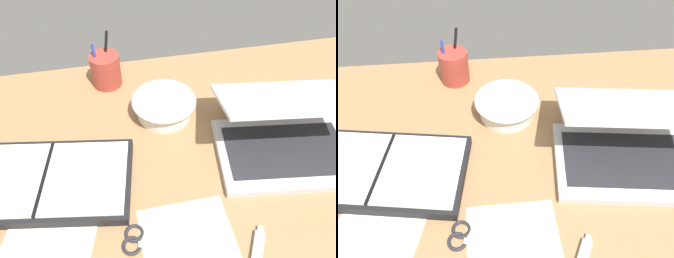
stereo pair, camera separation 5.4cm
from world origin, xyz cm
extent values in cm
cube|color=#936D47|center=(0.00, 0.00, 1.00)|extent=(140.00, 100.00, 2.00)
cube|color=#B7B7BC|center=(24.35, 4.30, 2.90)|extent=(34.84, 26.14, 1.80)
cube|color=#232328|center=(24.35, 4.30, 3.92)|extent=(30.19, 19.51, 0.24)
cube|color=#B7B7BC|center=(25.28, 11.24, 14.06)|extent=(34.68, 24.92, 8.78)
cube|color=silver|center=(25.23, 10.80, 13.89)|extent=(31.83, 22.37, 7.53)
cylinder|color=silver|center=(-1.36, 23.79, 4.45)|extent=(14.29, 14.29, 4.91)
torus|color=silver|center=(-1.36, 23.79, 6.91)|extent=(16.82, 16.82, 1.35)
cylinder|color=#9E382D|center=(-15.13, 40.04, 6.80)|extent=(8.42, 8.42, 9.60)
cylinder|color=black|center=(-14.56, 42.29, 10.49)|extent=(3.26, 1.43, 14.93)
cylinder|color=#233899|center=(-17.38, 39.50, 9.09)|extent=(1.41, 3.33, 12.11)
cube|color=black|center=(-31.08, 6.92, 3.21)|extent=(40.32, 27.06, 2.43)
cube|color=silver|center=(-40.00, 8.39, 4.58)|extent=(20.26, 21.83, 0.30)
cube|color=silver|center=(-22.17, 5.45, 4.58)|extent=(20.26, 21.83, 0.30)
cube|color=black|center=(-31.08, 6.92, 4.73)|extent=(3.92, 19.14, 0.30)
cube|color=#B7B7BC|center=(-8.32, -11.64, 2.60)|extent=(9.71, 2.21, 0.30)
cube|color=#B7B7BC|center=(-8.32, -11.64, 2.30)|extent=(8.95, 5.86, 0.30)
torus|color=#232328|center=(-14.38, -11.00, 2.30)|extent=(3.90, 3.90, 0.70)
torus|color=#232328|center=(-13.60, -8.59, 2.30)|extent=(3.90, 3.90, 0.70)
cube|color=silver|center=(-30.35, -7.54, 2.08)|extent=(23.80, 29.80, 0.16)
cube|color=#99999E|center=(9.30, -15.97, 2.50)|extent=(4.70, 6.21, 1.00)
cube|color=silver|center=(11.07, -12.83, 2.50)|extent=(1.64, 1.64, 0.60)
camera|label=1|loc=(-12.91, -38.63, 63.33)|focal=35.00mm
camera|label=2|loc=(-7.61, -39.42, 63.33)|focal=35.00mm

